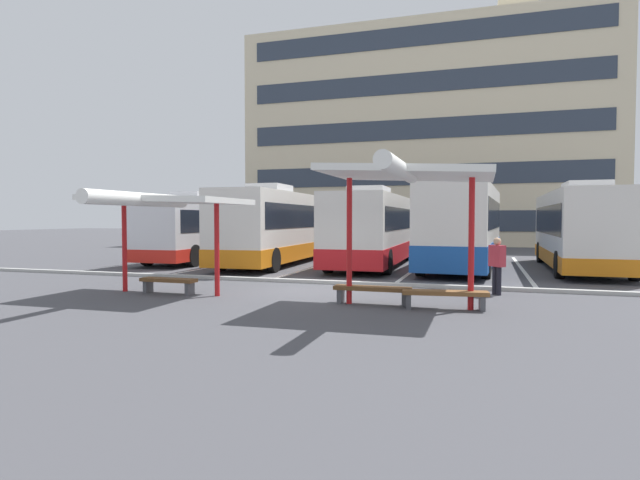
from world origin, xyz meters
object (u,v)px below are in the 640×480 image
Objects in this scene: coach_bus_2 at (375,230)px; bench_1 at (372,291)px; coach_bus_4 at (580,230)px; waiting_shelter_1 at (407,176)px; coach_bus_3 at (463,228)px; coach_bus_1 at (281,228)px; waiting_passenger_0 at (497,262)px; coach_bus_0 at (207,229)px; bench_0 at (169,282)px; waiting_shelter_0 at (163,202)px; bench_2 at (445,295)px.

coach_bus_2 is 10.85m from bench_1.
waiting_shelter_1 is (-5.61, -11.47, 1.48)m from coach_bus_4.
coach_bus_3 reaches higher than waiting_shelter_1.
coach_bus_2 reaches higher than bench_1.
waiting_passenger_0 is at bearing -38.56° from coach_bus_1.
waiting_shelter_1 is 3.00m from bench_1.
coach_bus_1 is at bearing 122.70° from bench_1.
coach_bus_0 is at bearing -179.53° from coach_bus_4.
bench_0 is 1.04× the size of waiting_passenger_0.
waiting_shelter_1 is (11.89, -11.33, 1.56)m from coach_bus_0.
coach_bus_3 is (8.49, 0.04, 0.04)m from coach_bus_1.
bench_1 is (-6.51, -11.13, -1.36)m from coach_bus_4.
coach_bus_3 is 1.02× the size of coach_bus_4.
waiting_shelter_1 is (2.99, -10.92, 1.55)m from coach_bus_2.
coach_bus_3 reaches higher than coach_bus_0.
coach_bus_2 is (4.56, 0.20, -0.10)m from coach_bus_1.
coach_bus_3 reaches higher than bench_0.
waiting_passenger_0 is (8.98, 2.86, -1.70)m from waiting_shelter_0.
coach_bus_0 reaches higher than waiting_passenger_0.
waiting_passenger_0 is at bearing -112.30° from coach_bus_4.
waiting_passenger_0 is (1.20, -7.77, -0.84)m from coach_bus_3.
bench_2 is at bearing -70.17° from coach_bus_2.
bench_1 is (-0.90, 0.35, -2.84)m from waiting_shelter_1.
waiting_shelter_0 is 8.08m from bench_2.
waiting_shelter_0 is at bearing -109.65° from coach_bus_2.
coach_bus_0 reaches higher than waiting_shelter_1.
coach_bus_2 is 1.00× the size of coach_bus_3.
coach_bus_2 is 2.22× the size of waiting_shelter_0.
waiting_shelter_0 is 2.84× the size of bench_0.
coach_bus_1 is 5.86× the size of bench_1.
waiting_shelter_0 reaches higher than bench_1.
coach_bus_3 reaches higher than coach_bus_2.
coach_bus_0 is at bearing 171.90° from coach_bus_1.
bench_0 is (-12.46, -11.13, -1.36)m from coach_bus_4.
coach_bus_0 is 15.59m from bench_1.
waiting_shelter_0 is 2.31m from bench_0.
coach_bus_4 is at bearing 0.47° from coach_bus_0.
coach_bus_2 reaches higher than coach_bus_0.
coach_bus_1 reaches higher than waiting_shelter_1.
coach_bus_0 is 2.15× the size of waiting_shelter_0.
coach_bus_1 is 6.76× the size of bench_0.
coach_bus_0 is 5.30× the size of bench_1.
coach_bus_3 reaches higher than waiting_shelter_0.
bench_2 is at bearing -1.68° from bench_0.
coach_bus_4 is (4.68, 0.71, -0.07)m from coach_bus_3.
bench_1 is at bearing 2.06° from waiting_shelter_0.
coach_bus_0 is 6.37× the size of waiting_passenger_0.
coach_bus_2 is 5.25× the size of bench_2.
waiting_shelter_1 reaches higher than bench_2.
waiting_shelter_0 is at bearing -126.19° from coach_bus_3.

